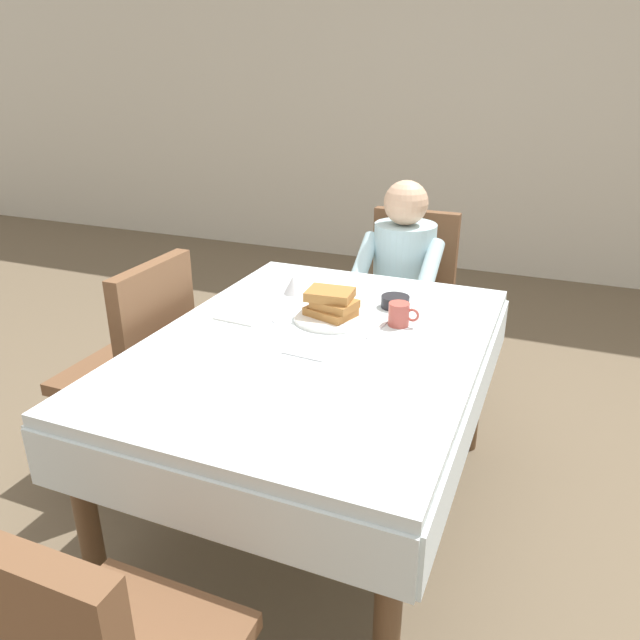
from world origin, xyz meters
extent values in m
plane|color=brown|center=(0.00, 0.00, 0.00)|extent=(14.00, 14.00, 0.00)
cube|color=beige|center=(0.00, 3.40, 1.60)|extent=(12.00, 0.16, 3.20)
cube|color=silver|center=(0.00, 0.00, 0.72)|extent=(1.10, 1.50, 0.04)
cube|color=silver|center=(0.00, -0.76, 0.61)|extent=(1.10, 0.01, 0.18)
cube|color=silver|center=(0.00, 0.76, 0.61)|extent=(1.10, 0.01, 0.18)
cube|color=silver|center=(-0.56, 0.00, 0.61)|extent=(0.01, 1.50, 0.18)
cube|color=silver|center=(0.56, 0.00, 0.61)|extent=(0.01, 1.50, 0.18)
cylinder|color=brown|center=(-0.47, -0.67, 0.35)|extent=(0.07, 0.07, 0.70)
cylinder|color=brown|center=(0.47, -0.67, 0.35)|extent=(0.07, 0.07, 0.70)
cylinder|color=brown|center=(-0.47, 0.67, 0.35)|extent=(0.07, 0.07, 0.70)
cylinder|color=brown|center=(0.47, 0.67, 0.35)|extent=(0.07, 0.07, 0.70)
cube|color=brown|center=(0.03, 1.07, 0.42)|extent=(0.44, 0.44, 0.05)
cube|color=brown|center=(0.03, 1.27, 0.69)|extent=(0.44, 0.06, 0.48)
cylinder|color=#2D2319|center=(0.21, 0.89, 0.20)|extent=(0.04, 0.04, 0.40)
cylinder|color=#2D2319|center=(-0.15, 0.89, 0.20)|extent=(0.04, 0.04, 0.40)
cylinder|color=#2D2319|center=(0.21, 1.25, 0.20)|extent=(0.04, 0.04, 0.40)
cylinder|color=#2D2319|center=(-0.15, 1.25, 0.20)|extent=(0.04, 0.04, 0.40)
cylinder|color=silver|center=(0.03, 1.05, 0.68)|extent=(0.30, 0.30, 0.46)
sphere|color=#D8AD8C|center=(0.03, 1.03, 1.02)|extent=(0.21, 0.21, 0.21)
cylinder|color=silver|center=(0.19, 0.91, 0.75)|extent=(0.08, 0.29, 0.23)
cylinder|color=silver|center=(-0.13, 0.91, 0.75)|extent=(0.08, 0.29, 0.23)
cylinder|color=#383D51|center=(0.11, 0.87, 0.23)|extent=(0.10, 0.10, 0.45)
cylinder|color=#383D51|center=(-0.05, 0.87, 0.23)|extent=(0.10, 0.10, 0.45)
cube|color=brown|center=(-0.87, 0.00, 0.42)|extent=(0.44, 0.44, 0.05)
cube|color=brown|center=(-0.67, 0.00, 0.69)|extent=(0.06, 0.44, 0.48)
cylinder|color=#2D2319|center=(-1.05, -0.18, 0.20)|extent=(0.04, 0.04, 0.40)
cylinder|color=#2D2319|center=(-1.05, 0.18, 0.20)|extent=(0.04, 0.04, 0.40)
cylinder|color=#2D2319|center=(-0.69, -0.18, 0.20)|extent=(0.04, 0.04, 0.40)
cylinder|color=#2D2319|center=(-0.69, 0.18, 0.20)|extent=(0.04, 0.04, 0.40)
cylinder|color=white|center=(-0.02, 0.19, 0.75)|extent=(0.28, 0.28, 0.02)
cube|color=#A36B33|center=(-0.02, 0.19, 0.77)|extent=(0.20, 0.17, 0.03)
cube|color=#A36B33|center=(-0.01, 0.19, 0.80)|extent=(0.17, 0.15, 0.03)
cube|color=#A36B33|center=(-0.03, 0.20, 0.83)|extent=(0.18, 0.14, 0.03)
cylinder|color=#B24C42|center=(0.23, 0.23, 0.78)|extent=(0.08, 0.08, 0.08)
torus|color=#B24C42|center=(0.28, 0.23, 0.79)|extent=(0.05, 0.01, 0.05)
cylinder|color=black|center=(0.17, 0.40, 0.76)|extent=(0.11, 0.11, 0.04)
cone|color=silver|center=(-0.27, 0.39, 0.78)|extent=(0.08, 0.08, 0.07)
cube|color=silver|center=(-0.21, 0.17, 0.74)|extent=(0.02, 0.18, 0.00)
cube|color=silver|center=(0.17, 0.17, 0.74)|extent=(0.03, 0.20, 0.00)
cube|color=silver|center=(0.01, -0.14, 0.74)|extent=(0.15, 0.02, 0.00)
cube|color=white|center=(-0.34, 0.08, 0.74)|extent=(0.18, 0.13, 0.01)
camera|label=1|loc=(0.73, -1.75, 1.61)|focal=34.09mm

